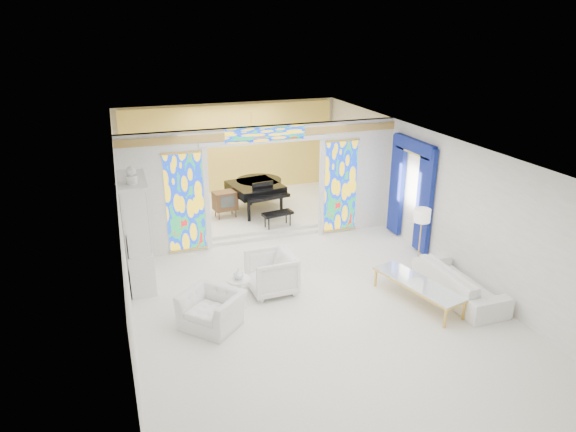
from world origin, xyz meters
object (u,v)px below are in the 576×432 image
object	(u,v)px
armchair_left	(212,310)
coffee_table	(418,284)
china_cabinet	(138,234)
sofa	(459,282)
armchair_right	(271,273)
grand_piano	(258,187)
tv_console	(225,201)

from	to	relation	value
armchair_left	coffee_table	distance (m)	4.13
china_cabinet	armchair_left	bearing A→B (deg)	-62.38
china_cabinet	sofa	xyz separation A→B (m)	(6.17, -2.70, -0.84)
china_cabinet	sofa	world-z (taller)	china_cabinet
armchair_left	sofa	xyz separation A→B (m)	(5.04, -0.55, -0.01)
china_cabinet	armchair_left	size ratio (longest dim) A/B	2.61
coffee_table	armchair_right	bearing A→B (deg)	152.87
armchair_right	grand_piano	bearing A→B (deg)	165.77
armchair_left	sofa	distance (m)	5.07
china_cabinet	coffee_table	world-z (taller)	china_cabinet
armchair_left	tv_console	size ratio (longest dim) A/B	1.40
sofa	tv_console	xyz separation A→B (m)	(-3.68, 5.65, 0.34)
armchair_left	china_cabinet	bearing A→B (deg)	163.71
armchair_right	grand_piano	world-z (taller)	grand_piano
armchair_left	grand_piano	bearing A→B (deg)	112.13
armchair_right	coffee_table	size ratio (longest dim) A/B	0.45
grand_piano	armchair_left	bearing A→B (deg)	-124.18
grand_piano	tv_console	distance (m)	1.10
sofa	grand_piano	xyz separation A→B (m)	(-2.64, 5.95, 0.54)
china_cabinet	grand_piano	world-z (taller)	china_cabinet
armchair_right	sofa	bearing A→B (deg)	66.18
sofa	tv_console	distance (m)	6.75
coffee_table	china_cabinet	bearing A→B (deg)	153.27
china_cabinet	grand_piano	bearing A→B (deg)	42.67
sofa	tv_console	bearing A→B (deg)	33.27
sofa	armchair_right	bearing A→B (deg)	68.47
china_cabinet	coffee_table	bearing A→B (deg)	-26.73
armchair_right	sofa	xyz separation A→B (m)	(3.61, -1.44, -0.11)
armchair_right	tv_console	bearing A→B (deg)	178.81
china_cabinet	armchair_right	size ratio (longest dim) A/B	2.87
armchair_left	coffee_table	xyz separation A→B (m)	(4.10, -0.48, 0.08)
grand_piano	tv_console	size ratio (longest dim) A/B	3.67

